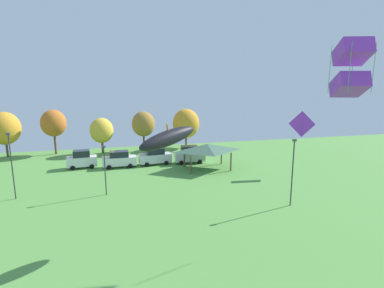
{
  "coord_description": "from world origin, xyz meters",
  "views": [
    {
      "loc": [
        -3.39,
        2.18,
        11.76
      ],
      "look_at": [
        0.47,
        17.32,
        8.66
      ],
      "focal_mm": 28.0,
      "sensor_mm": 36.0,
      "label": 1
    }
  ],
  "objects_px": {
    "treeline_tree_2": "(102,131)",
    "parked_car_third_from_left": "(155,156)",
    "kite_flying_6": "(302,124)",
    "light_post_0": "(105,167)",
    "kite_flying_0": "(351,68)",
    "parked_car_rightmost_in_row": "(190,155)",
    "kite_flying_7": "(168,138)",
    "treeline_tree_3": "(143,124)",
    "treeline_tree_4": "(186,123)",
    "light_post_1": "(293,169)",
    "treeline_tree_0": "(5,128)",
    "park_pavilion": "(207,148)",
    "parked_car_second_from_left": "(119,159)",
    "light_post_2": "(12,163)",
    "treeline_tree_1": "(53,123)",
    "parked_car_leftmost": "(82,159)"
  },
  "relations": [
    {
      "from": "parked_car_rightmost_in_row",
      "to": "kite_flying_7",
      "type": "bearing_deg",
      "value": -104.37
    },
    {
      "from": "kite_flying_0",
      "to": "parked_car_rightmost_in_row",
      "type": "xyz_separation_m",
      "value": [
        1.22,
        32.58,
        -11.13
      ]
    },
    {
      "from": "treeline_tree_2",
      "to": "park_pavilion",
      "type": "bearing_deg",
      "value": -43.09
    },
    {
      "from": "parked_car_third_from_left",
      "to": "treeline_tree_1",
      "type": "distance_m",
      "value": 19.64
    },
    {
      "from": "kite_flying_0",
      "to": "treeline_tree_1",
      "type": "distance_m",
      "value": 48.76
    },
    {
      "from": "light_post_1",
      "to": "light_post_2",
      "type": "distance_m",
      "value": 28.29
    },
    {
      "from": "kite_flying_0",
      "to": "treeline_tree_2",
      "type": "height_order",
      "value": "kite_flying_0"
    },
    {
      "from": "treeline_tree_2",
      "to": "parked_car_third_from_left",
      "type": "bearing_deg",
      "value": -50.49
    },
    {
      "from": "parked_car_rightmost_in_row",
      "to": "treeline_tree_4",
      "type": "height_order",
      "value": "treeline_tree_4"
    },
    {
      "from": "light_post_2",
      "to": "treeline_tree_3",
      "type": "bearing_deg",
      "value": 52.98
    },
    {
      "from": "parked_car_rightmost_in_row",
      "to": "treeline_tree_2",
      "type": "bearing_deg",
      "value": 146.16
    },
    {
      "from": "kite_flying_7",
      "to": "treeline_tree_1",
      "type": "distance_m",
      "value": 35.84
    },
    {
      "from": "kite_flying_0",
      "to": "light_post_0",
      "type": "relative_size",
      "value": 0.44
    },
    {
      "from": "kite_flying_0",
      "to": "treeline_tree_3",
      "type": "xyz_separation_m",
      "value": [
        -4.72,
        42.97,
        -7.55
      ]
    },
    {
      "from": "treeline_tree_0",
      "to": "kite_flying_7",
      "type": "bearing_deg",
      "value": -56.75
    },
    {
      "from": "kite_flying_7",
      "to": "treeline_tree_3",
      "type": "relative_size",
      "value": 0.74
    },
    {
      "from": "treeline_tree_2",
      "to": "light_post_1",
      "type": "bearing_deg",
      "value": -56.52
    },
    {
      "from": "treeline_tree_2",
      "to": "treeline_tree_0",
      "type": "bearing_deg",
      "value": 175.44
    },
    {
      "from": "kite_flying_6",
      "to": "treeline_tree_2",
      "type": "relative_size",
      "value": 0.55
    },
    {
      "from": "light_post_1",
      "to": "treeline_tree_2",
      "type": "height_order",
      "value": "light_post_1"
    },
    {
      "from": "light_post_1",
      "to": "treeline_tree_1",
      "type": "xyz_separation_m",
      "value": [
        -26.68,
        29.94,
        1.6
      ]
    },
    {
      "from": "treeline_tree_1",
      "to": "treeline_tree_3",
      "type": "distance_m",
      "value": 15.05
    },
    {
      "from": "treeline_tree_4",
      "to": "light_post_1",
      "type": "bearing_deg",
      "value": -82.94
    },
    {
      "from": "parked_car_second_from_left",
      "to": "treeline_tree_0",
      "type": "xyz_separation_m",
      "value": [
        -17.91,
        11.15,
        3.58
      ]
    },
    {
      "from": "parked_car_leftmost",
      "to": "treeline_tree_2",
      "type": "xyz_separation_m",
      "value": [
        2.52,
        8.98,
        2.76
      ]
    },
    {
      "from": "light_post_1",
      "to": "light_post_0",
      "type": "bearing_deg",
      "value": 156.93
    },
    {
      "from": "park_pavilion",
      "to": "treeline_tree_0",
      "type": "xyz_separation_m",
      "value": [
        -29.97,
        15.02,
        1.68
      ]
    },
    {
      "from": "kite_flying_0",
      "to": "treeline_tree_3",
      "type": "bearing_deg",
      "value": 96.26
    },
    {
      "from": "treeline_tree_2",
      "to": "treeline_tree_3",
      "type": "relative_size",
      "value": 0.87
    },
    {
      "from": "light_post_2",
      "to": "parked_car_second_from_left",
      "type": "bearing_deg",
      "value": 42.76
    },
    {
      "from": "kite_flying_7",
      "to": "light_post_1",
      "type": "bearing_deg",
      "value": 13.12
    },
    {
      "from": "parked_car_leftmost",
      "to": "treeline_tree_2",
      "type": "height_order",
      "value": "treeline_tree_2"
    },
    {
      "from": "kite_flying_6",
      "to": "light_post_2",
      "type": "relative_size",
      "value": 0.48
    },
    {
      "from": "light_post_0",
      "to": "treeline_tree_4",
      "type": "bearing_deg",
      "value": 57.43
    },
    {
      "from": "parked_car_third_from_left",
      "to": "treeline_tree_3",
      "type": "bearing_deg",
      "value": 88.29
    },
    {
      "from": "light_post_1",
      "to": "parked_car_second_from_left",
      "type": "bearing_deg",
      "value": 131.02
    },
    {
      "from": "parked_car_leftmost",
      "to": "treeline_tree_0",
      "type": "distance_m",
      "value": 16.65
    },
    {
      "from": "light_post_0",
      "to": "treeline_tree_0",
      "type": "distance_m",
      "value": 27.57
    },
    {
      "from": "kite_flying_6",
      "to": "park_pavilion",
      "type": "distance_m",
      "value": 13.13
    },
    {
      "from": "parked_car_rightmost_in_row",
      "to": "treeline_tree_3",
      "type": "height_order",
      "value": "treeline_tree_3"
    },
    {
      "from": "parked_car_second_from_left",
      "to": "treeline_tree_2",
      "type": "xyz_separation_m",
      "value": [
        -2.7,
        9.94,
        2.84
      ]
    },
    {
      "from": "kite_flying_6",
      "to": "parked_car_second_from_left",
      "type": "height_order",
      "value": "kite_flying_6"
    },
    {
      "from": "kite_flying_6",
      "to": "parked_car_leftmost",
      "type": "xyz_separation_m",
      "value": [
        -29.04,
        9.44,
        -5.37
      ]
    },
    {
      "from": "parked_car_third_from_left",
      "to": "light_post_0",
      "type": "distance_m",
      "value": 13.38
    },
    {
      "from": "kite_flying_0",
      "to": "treeline_tree_4",
      "type": "distance_m",
      "value": 44.53
    },
    {
      "from": "kite_flying_7",
      "to": "treeline_tree_1",
      "type": "xyz_separation_m",
      "value": [
        -14.03,
        32.88,
        -2.51
      ]
    },
    {
      "from": "kite_flying_6",
      "to": "parked_car_third_from_left",
      "type": "xyz_separation_m",
      "value": [
        -18.61,
        8.82,
        -5.4
      ]
    },
    {
      "from": "parked_car_third_from_left",
      "to": "treeline_tree_4",
      "type": "xyz_separation_m",
      "value": [
        7.28,
        10.71,
        3.4
      ]
    },
    {
      "from": "kite_flying_7",
      "to": "light_post_2",
      "type": "bearing_deg",
      "value": 141.02
    },
    {
      "from": "parked_car_third_from_left",
      "to": "parked_car_rightmost_in_row",
      "type": "height_order",
      "value": "parked_car_rightmost_in_row"
    }
  ]
}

